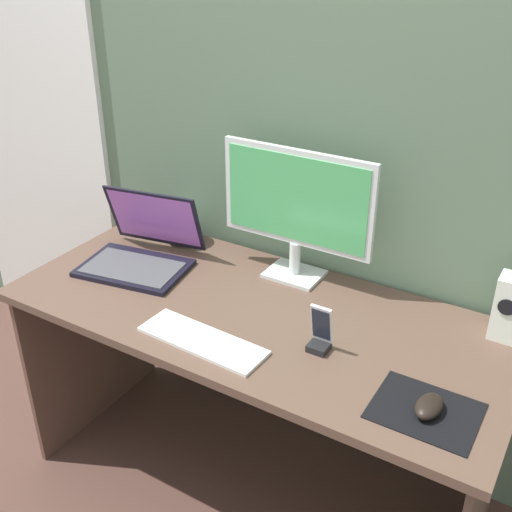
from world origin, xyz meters
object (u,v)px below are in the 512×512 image
(speaker_right, at_px, (508,308))
(fishbowl, at_px, (181,225))
(laptop, at_px, (141,251))
(mouse, at_px, (429,406))
(phone_in_dock, at_px, (320,334))
(keyboard_external, at_px, (202,341))
(monitor, at_px, (297,207))

(speaker_right, distance_m, fishbowl, 1.13)
(speaker_right, height_order, laptop, laptop)
(mouse, height_order, phone_in_dock, phone_in_dock)
(phone_in_dock, bearing_deg, laptop, 170.37)
(laptop, height_order, fishbowl, laptop)
(keyboard_external, bearing_deg, fishbowl, 135.17)
(laptop, bearing_deg, monitor, 21.65)
(keyboard_external, bearing_deg, monitor, 86.88)
(speaker_right, relative_size, laptop, 0.48)
(fishbowl, relative_size, phone_in_dock, 1.03)
(keyboard_external, xyz_separation_m, phone_in_dock, (0.29, 0.14, 0.04))
(fishbowl, bearing_deg, keyboard_external, -47.63)
(monitor, height_order, keyboard_external, monitor)
(monitor, xyz_separation_m, fishbowl, (-0.47, 0.01, -0.18))
(laptop, distance_m, phone_in_dock, 0.74)
(speaker_right, xyz_separation_m, phone_in_dock, (-0.41, -0.32, -0.05))
(speaker_right, height_order, mouse, speaker_right)
(speaker_right, xyz_separation_m, keyboard_external, (-0.71, -0.46, -0.09))
(laptop, bearing_deg, speaker_right, 9.64)
(fishbowl, relative_size, mouse, 1.42)
(speaker_right, distance_m, laptop, 1.17)
(keyboard_external, bearing_deg, laptop, 151.81)
(mouse, bearing_deg, keyboard_external, -171.43)
(phone_in_dock, bearing_deg, monitor, 127.61)
(speaker_right, bearing_deg, keyboard_external, -146.97)
(laptop, xyz_separation_m, fishbowl, (0.02, 0.20, 0.02))
(laptop, relative_size, mouse, 3.96)
(monitor, bearing_deg, keyboard_external, -95.91)
(phone_in_dock, bearing_deg, mouse, -16.02)
(fishbowl, xyz_separation_m, keyboard_external, (0.42, -0.46, -0.06))
(speaker_right, distance_m, phone_in_dock, 0.53)
(monitor, bearing_deg, fishbowl, 179.34)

